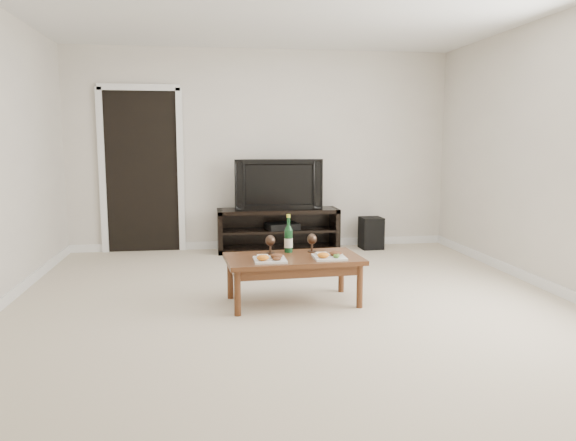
# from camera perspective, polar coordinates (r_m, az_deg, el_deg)

# --- Properties ---
(floor) EXTENTS (5.50, 5.50, 0.00)m
(floor) POSITION_cam_1_polar(r_m,az_deg,el_deg) (4.93, 0.63, -8.76)
(floor) COLOR beige
(floor) RESTS_ON ground
(back_wall) EXTENTS (5.00, 0.04, 2.60)m
(back_wall) POSITION_cam_1_polar(r_m,az_deg,el_deg) (7.47, -2.67, 7.14)
(back_wall) COLOR silver
(back_wall) RESTS_ON ground
(doorway) EXTENTS (0.90, 0.02, 2.05)m
(doorway) POSITION_cam_1_polar(r_m,az_deg,el_deg) (7.45, -14.62, 4.76)
(doorway) COLOR black
(doorway) RESTS_ON ground
(media_console) EXTENTS (1.57, 0.45, 0.55)m
(media_console) POSITION_cam_1_polar(r_m,az_deg,el_deg) (7.31, -1.02, -0.96)
(media_console) COLOR black
(media_console) RESTS_ON ground
(television) EXTENTS (1.12, 0.16, 0.65)m
(television) POSITION_cam_1_polar(r_m,az_deg,el_deg) (7.23, -1.03, 3.72)
(television) COLOR black
(television) RESTS_ON media_console
(av_receiver) EXTENTS (0.45, 0.37, 0.08)m
(av_receiver) POSITION_cam_1_polar(r_m,az_deg,el_deg) (7.30, -0.60, -0.57)
(av_receiver) COLOR black
(av_receiver) RESTS_ON media_console
(subwoofer) EXTENTS (0.29, 0.29, 0.42)m
(subwoofer) POSITION_cam_1_polar(r_m,az_deg,el_deg) (7.54, 8.44, -1.26)
(subwoofer) COLOR black
(subwoofer) RESTS_ON ground
(coffee_table) EXTENTS (1.22, 0.72, 0.42)m
(coffee_table) POSITION_cam_1_polar(r_m,az_deg,el_deg) (4.99, 0.53, -6.05)
(coffee_table) COLOR #542D17
(coffee_table) RESTS_ON ground
(plate_left) EXTENTS (0.27, 0.27, 0.07)m
(plate_left) POSITION_cam_1_polar(r_m,az_deg,el_deg) (4.77, -1.86, -3.72)
(plate_left) COLOR white
(plate_left) RESTS_ON coffee_table
(plate_right) EXTENTS (0.27, 0.27, 0.07)m
(plate_right) POSITION_cam_1_polar(r_m,az_deg,el_deg) (4.88, 4.21, -3.46)
(plate_right) COLOR white
(plate_right) RESTS_ON coffee_table
(wine_bottle) EXTENTS (0.07, 0.07, 0.35)m
(wine_bottle) POSITION_cam_1_polar(r_m,az_deg,el_deg) (5.11, 0.05, -1.31)
(wine_bottle) COLOR #0F391A
(wine_bottle) RESTS_ON coffee_table
(goblet_left) EXTENTS (0.09, 0.09, 0.17)m
(goblet_left) POSITION_cam_1_polar(r_m,az_deg,el_deg) (5.06, -1.81, -2.44)
(goblet_left) COLOR #38281E
(goblet_left) RESTS_ON coffee_table
(goblet_right) EXTENTS (0.09, 0.09, 0.17)m
(goblet_right) POSITION_cam_1_polar(r_m,az_deg,el_deg) (5.14, 2.45, -2.28)
(goblet_right) COLOR #38281E
(goblet_right) RESTS_ON coffee_table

